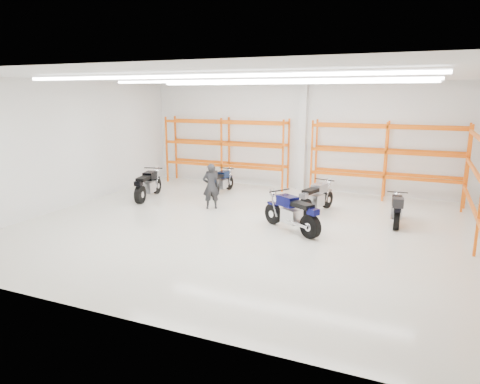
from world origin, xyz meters
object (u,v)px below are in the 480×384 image
at_px(motorcycle_back_a, 147,186).
at_px(motorcycle_back_c, 315,199).
at_px(standing_man, 211,186).
at_px(motorcycle_main, 293,214).
at_px(structural_column, 302,137).
at_px(motorcycle_back_d, 397,210).
at_px(motorcycle_back_b, 220,182).

height_order(motorcycle_back_a, motorcycle_back_c, motorcycle_back_a).
xyz_separation_m(motorcycle_back_c, standing_man, (-3.56, -0.84, 0.30)).
height_order(motorcycle_main, structural_column, structural_column).
relative_size(motorcycle_main, motorcycle_back_a, 0.90).
height_order(motorcycle_back_d, standing_man, standing_man).
height_order(motorcycle_back_b, standing_man, standing_man).
bearing_deg(standing_man, structural_column, -147.96).
height_order(motorcycle_back_b, motorcycle_back_c, motorcycle_back_c).
xyz_separation_m(motorcycle_main, motorcycle_back_b, (-4.13, 3.61, -0.03)).
bearing_deg(motorcycle_back_c, motorcycle_back_b, 162.39).
distance_m(motorcycle_back_b, standing_man, 2.32).
distance_m(motorcycle_main, motorcycle_back_b, 5.49).
bearing_deg(motorcycle_back_d, structural_column, 137.06).
bearing_deg(motorcycle_main, standing_man, 157.55).
bearing_deg(motorcycle_back_a, motorcycle_back_d, 1.21).
bearing_deg(structural_column, motorcycle_back_a, -141.71).
bearing_deg(motorcycle_back_b, motorcycle_back_a, -139.60).
bearing_deg(structural_column, motorcycle_main, -77.14).
height_order(motorcycle_back_c, standing_man, standing_man).
bearing_deg(motorcycle_back_a, motorcycle_back_b, 40.40).
bearing_deg(standing_man, motorcycle_back_b, -103.82).
xyz_separation_m(motorcycle_back_b, standing_man, (0.70, -2.19, 0.30)).
distance_m(motorcycle_back_b, structural_column, 3.93).
relative_size(motorcycle_back_d, standing_man, 1.22).
bearing_deg(standing_man, motorcycle_back_c, 161.74).
relative_size(motorcycle_back_b, motorcycle_back_d, 1.05).
xyz_separation_m(motorcycle_main, standing_man, (-3.44, 1.42, 0.27)).
bearing_deg(motorcycle_back_d, motorcycle_main, -145.53).
relative_size(motorcycle_back_a, standing_man, 1.41).
distance_m(motorcycle_back_d, standing_man, 6.24).
distance_m(standing_man, structural_column, 5.00).
bearing_deg(motorcycle_back_d, motorcycle_back_a, -178.79).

